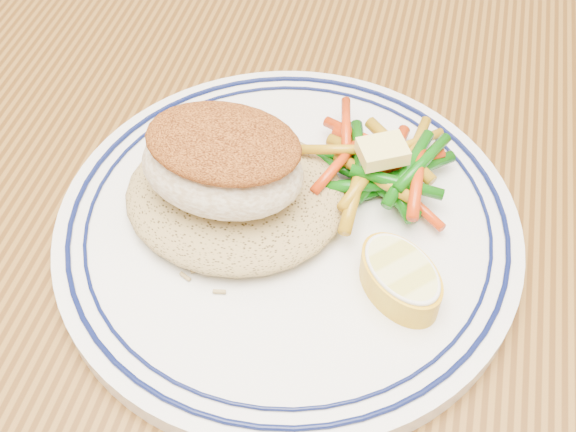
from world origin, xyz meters
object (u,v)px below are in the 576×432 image
at_px(dining_table, 262,300).
at_px(vegetable_pile, 378,166).
at_px(fish_fillet, 222,161).
at_px(plate, 288,227).
at_px(rice_pilaf, 235,192).
at_px(lemon_wedge, 400,277).

distance_m(dining_table, vegetable_pile, 0.15).
bearing_deg(fish_fillet, vegetable_pile, 27.61).
bearing_deg(plate, fish_fillet, 179.93).
bearing_deg(rice_pilaf, plate, -7.05).
bearing_deg(fish_fillet, lemon_wedge, -16.92).
distance_m(rice_pilaf, vegetable_pile, 0.09).
relative_size(plate, fish_fillet, 2.80).
relative_size(dining_table, lemon_wedge, 21.14).
xyz_separation_m(dining_table, rice_pilaf, (-0.01, -0.01, 0.12)).
height_order(rice_pilaf, vegetable_pile, vegetable_pile).
xyz_separation_m(rice_pilaf, vegetable_pile, (0.08, 0.04, 0.00)).
relative_size(dining_table, vegetable_pile, 14.34).
bearing_deg(vegetable_pile, dining_table, -156.02).
bearing_deg(dining_table, rice_pilaf, -139.65).
bearing_deg(dining_table, lemon_wedge, -26.27).
bearing_deg(fish_fillet, dining_table, 41.45).
xyz_separation_m(rice_pilaf, fish_fillet, (-0.00, -0.00, 0.03)).
relative_size(rice_pilaf, lemon_wedge, 1.82).
bearing_deg(rice_pilaf, vegetable_pile, 26.53).
height_order(dining_table, lemon_wedge, lemon_wedge).
bearing_deg(fish_fillet, rice_pilaf, 44.04).
distance_m(plate, rice_pilaf, 0.04).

